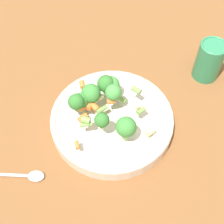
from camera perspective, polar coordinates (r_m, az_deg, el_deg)
The scene contains 5 objects.
ground_plane at distance 0.75m, azimuth 0.00°, elevation -2.29°, with size 3.00×3.00×0.00m, color brown.
bowl at distance 0.73m, azimuth 0.00°, elevation -1.42°, with size 0.29×0.29×0.04m.
pasta_salad at distance 0.70m, azimuth -1.80°, elevation 2.17°, with size 0.19×0.20×0.07m.
cup at distance 0.85m, azimuth 17.35°, elevation 9.04°, with size 0.07×0.07×0.11m.
spoon at distance 0.71m, azimuth -16.18°, elevation -11.08°, with size 0.15×0.09×0.01m.
Camera 1 is at (0.18, 0.36, 0.63)m, focal length 50.00 mm.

